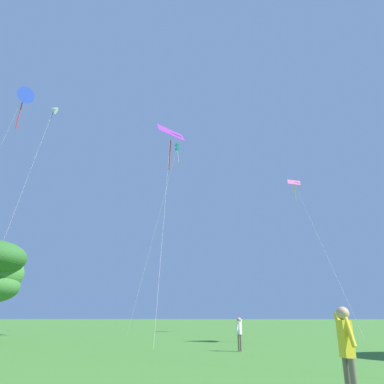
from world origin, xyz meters
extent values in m
cube|color=pink|center=(8.47, 35.14, 15.76)|extent=(1.51, 0.74, 0.98)
cylinder|color=#3F382D|center=(8.47, 35.14, 15.76)|extent=(1.20, 0.23, 0.32)
cylinder|color=yellow|center=(8.51, 35.33, 14.51)|extent=(0.16, 0.44, 1.59)
cylinder|color=silver|center=(9.41, 30.04, 7.83)|extent=(1.90, 10.22, 15.66)
cone|color=blue|center=(-21.84, 30.30, 25.34)|extent=(2.69, 2.69, 2.18)
cylinder|color=red|center=(-21.99, 30.32, 22.91)|extent=(0.43, 0.18, 3.32)
cube|color=purple|center=(-4.12, 25.71, 17.60)|extent=(2.62, 2.59, 1.84)
cylinder|color=#3F382D|center=(-4.12, 25.71, 17.60)|extent=(1.96, 0.74, 0.69)
cylinder|color=red|center=(-4.18, 25.87, 15.43)|extent=(0.26, 0.45, 2.74)
cylinder|color=silver|center=(-3.70, 20.64, 8.71)|extent=(0.86, 10.15, 17.43)
cone|color=white|center=(-19.18, 32.46, 24.82)|extent=(1.25, 1.15, 1.10)
cylinder|color=black|center=(-19.23, 32.36, 23.98)|extent=(0.16, 0.25, 0.98)
cylinder|color=silver|center=(-18.64, 27.44, 12.37)|extent=(1.09, 10.05, 24.75)
cube|color=teal|center=(-4.78, 35.63, 21.10)|extent=(0.50, 0.50, 0.42)
cube|color=teal|center=(-4.78, 35.63, 20.54)|extent=(0.50, 0.50, 0.42)
cylinder|color=#3F382D|center=(-4.78, 35.63, 20.82)|extent=(0.02, 0.02, 0.79)
cylinder|color=silver|center=(-4.68, 35.80, 19.73)|extent=(0.27, 0.40, 1.48)
cylinder|color=silver|center=(-6.66, 33.28, 10.37)|extent=(3.77, 4.72, 20.74)
cylinder|color=#665B4C|center=(2.61, 3.22, 0.44)|extent=(0.12, 0.12, 0.88)
cube|color=yellow|center=(2.64, 3.13, 1.21)|extent=(0.26, 0.27, 0.66)
cylinder|color=yellow|center=(2.60, 3.26, 1.38)|extent=(0.17, 0.31, 0.62)
cylinder|color=yellow|center=(2.68, 3.00, 1.38)|extent=(0.17, 0.31, 0.62)
sphere|color=tan|center=(2.64, 3.13, 1.66)|extent=(0.24, 0.24, 0.24)
cylinder|color=#665B4C|center=(1.12, 14.85, 0.38)|extent=(0.10, 0.10, 0.76)
cylinder|color=#665B4C|center=(1.02, 14.72, 0.38)|extent=(0.10, 0.10, 0.76)
cube|color=white|center=(1.07, 14.79, 1.05)|extent=(0.25, 0.26, 0.57)
cylinder|color=white|center=(1.14, 14.88, 1.19)|extent=(0.21, 0.25, 0.53)
cylinder|color=white|center=(1.00, 14.69, 1.19)|extent=(0.21, 0.25, 0.53)
sphere|color=tan|center=(1.07, 14.79, 1.44)|extent=(0.21, 0.21, 0.21)
camera|label=1|loc=(0.39, -4.56, 1.62)|focal=34.73mm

